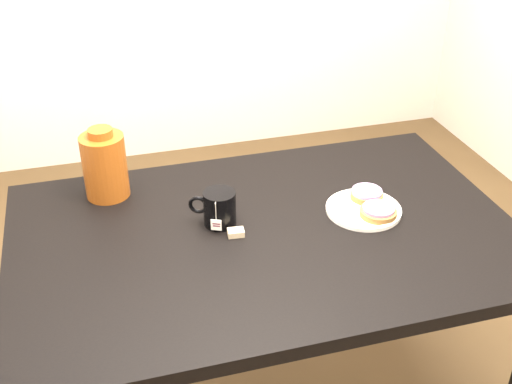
% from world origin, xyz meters
% --- Properties ---
extents(table, '(1.40, 0.90, 0.75)m').
position_xyz_m(table, '(0.00, 0.00, 0.67)').
color(table, black).
rests_on(table, ground_plane).
extents(plate, '(0.22, 0.22, 0.02)m').
position_xyz_m(plate, '(0.30, 0.02, 0.76)').
color(plate, white).
rests_on(plate, table).
extents(bagel_back, '(0.13, 0.13, 0.03)m').
position_xyz_m(bagel_back, '(0.33, 0.07, 0.78)').
color(bagel_back, brown).
rests_on(bagel_back, plate).
extents(bagel_front, '(0.15, 0.15, 0.03)m').
position_xyz_m(bagel_front, '(0.33, -0.03, 0.77)').
color(bagel_front, brown).
rests_on(bagel_front, plate).
extents(mug, '(0.14, 0.12, 0.10)m').
position_xyz_m(mug, '(-0.11, 0.07, 0.80)').
color(mug, black).
rests_on(mug, table).
extents(teabag_pouch, '(0.05, 0.04, 0.02)m').
position_xyz_m(teabag_pouch, '(-0.08, 0.00, 0.76)').
color(teabag_pouch, '#C6B793').
rests_on(teabag_pouch, table).
extents(bagel_package, '(0.16, 0.16, 0.22)m').
position_xyz_m(bagel_package, '(-0.40, 0.32, 0.85)').
color(bagel_package, '#642B0D').
rests_on(bagel_package, table).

